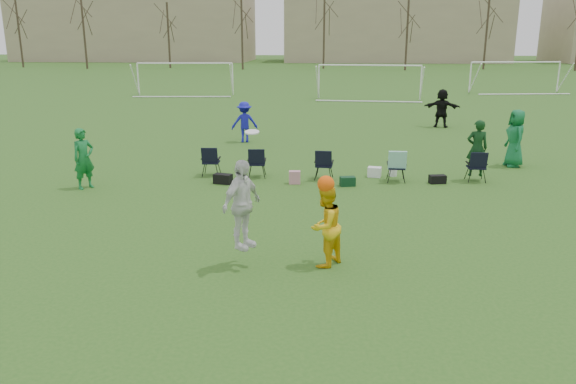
# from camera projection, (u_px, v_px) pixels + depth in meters

# --- Properties ---
(ground) EXTENTS (260.00, 260.00, 0.00)m
(ground) POSITION_uv_depth(u_px,v_px,m) (252.00, 285.00, 10.27)
(ground) COLOR #2A581B
(ground) RESTS_ON ground
(fielder_green_near) EXTENTS (0.74, 0.79, 1.81)m
(fielder_green_near) POSITION_uv_depth(u_px,v_px,m) (84.00, 159.00, 16.60)
(fielder_green_near) COLOR #136E30
(fielder_green_near) RESTS_ON ground
(fielder_blue) EXTENTS (1.24, 0.90, 1.73)m
(fielder_blue) POSITION_uv_depth(u_px,v_px,m) (245.00, 122.00, 23.96)
(fielder_blue) COLOR #1618AC
(fielder_blue) RESTS_ON ground
(fielder_green_far) EXTENTS (0.73, 1.03, 1.99)m
(fielder_green_far) POSITION_uv_depth(u_px,v_px,m) (515.00, 138.00, 19.42)
(fielder_green_far) COLOR #126635
(fielder_green_far) RESTS_ON ground
(fielder_black) EXTENTS (1.85, 0.95, 1.90)m
(fielder_black) POSITION_uv_depth(u_px,v_px,m) (442.00, 108.00, 27.90)
(fielder_black) COLOR black
(fielder_black) RESTS_ON ground
(center_contest) EXTENTS (2.53, 1.29, 2.73)m
(center_contest) POSITION_uv_depth(u_px,v_px,m) (286.00, 215.00, 10.85)
(center_contest) COLOR white
(center_contest) RESTS_ON ground
(sideline_setup) EXTENTS (9.08, 1.75, 1.92)m
(sideline_setup) POSITION_uv_depth(u_px,v_px,m) (360.00, 162.00, 17.74)
(sideline_setup) COLOR black
(sideline_setup) RESTS_ON ground
(goal_left) EXTENTS (7.39, 0.76, 2.46)m
(goal_left) POSITION_uv_depth(u_px,v_px,m) (185.00, 70.00, 43.17)
(goal_left) COLOR white
(goal_left) RESTS_ON ground
(goal_mid) EXTENTS (7.40, 0.63, 2.46)m
(goal_mid) POSITION_uv_depth(u_px,v_px,m) (370.00, 72.00, 40.18)
(goal_mid) COLOR white
(goal_mid) RESTS_ON ground
(goal_right) EXTENTS (7.35, 1.14, 2.46)m
(goal_right) POSITION_uv_depth(u_px,v_px,m) (515.00, 68.00, 45.03)
(goal_right) COLOR white
(goal_right) RESTS_ON ground
(tree_line) EXTENTS (110.28, 3.28, 11.40)m
(tree_line) POSITION_uv_depth(u_px,v_px,m) (326.00, 31.00, 75.97)
(tree_line) COLOR #382B21
(tree_line) RESTS_ON ground
(building_row) EXTENTS (126.00, 16.00, 13.00)m
(building_row) POSITION_uv_depth(u_px,v_px,m) (364.00, 27.00, 100.35)
(building_row) COLOR tan
(building_row) RESTS_ON ground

